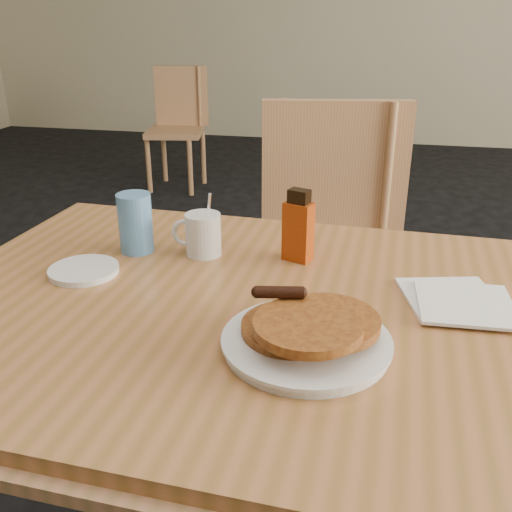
{
  "coord_description": "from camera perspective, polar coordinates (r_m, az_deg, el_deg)",
  "views": [
    {
      "loc": [
        0.21,
        -0.89,
        1.22
      ],
      "look_at": [
        0.01,
        0.03,
        0.82
      ],
      "focal_mm": 40.0,
      "sensor_mm": 36.0,
      "label": 1
    }
  ],
  "objects": [
    {
      "name": "side_saucer",
      "position": [
        1.17,
        -16.84,
        -1.38
      ],
      "size": [
        0.16,
        0.16,
        0.01
      ],
      "primitive_type": "cylinder",
      "rotation": [
        0.0,
        0.0,
        0.19
      ],
      "color": "silver",
      "rests_on": "main_table"
    },
    {
      "name": "syrup_bottle",
      "position": [
        1.16,
        4.25,
        2.81
      ],
      "size": [
        0.07,
        0.05,
        0.15
      ],
      "rotation": [
        0.0,
        0.0,
        -0.34
      ],
      "color": "maroon",
      "rests_on": "main_table"
    },
    {
      "name": "chair_wall_extra",
      "position": [
        4.33,
        -7.78,
        13.63
      ],
      "size": [
        0.46,
        0.46,
        0.86
      ],
      "rotation": [
        0.0,
        0.0,
        0.19
      ],
      "color": "#B67B55",
      "rests_on": "floor"
    },
    {
      "name": "main_table",
      "position": [
        1.02,
        2.24,
        -6.88
      ],
      "size": [
        1.37,
        0.95,
        0.75
      ],
      "rotation": [
        0.0,
        0.0,
        -0.04
      ],
      "color": "#A5663A",
      "rests_on": "floor"
    },
    {
      "name": "blue_tumbler",
      "position": [
        1.23,
        -11.97,
        3.25
      ],
      "size": [
        0.09,
        0.09,
        0.13
      ],
      "primitive_type": "cylinder",
      "rotation": [
        0.0,
        0.0,
        0.27
      ],
      "color": "#5088BD",
      "rests_on": "main_table"
    },
    {
      "name": "coffee_mug",
      "position": [
        1.19,
        -5.42,
        2.26
      ],
      "size": [
        0.11,
        0.07,
        0.14
      ],
      "rotation": [
        0.0,
        0.0,
        0.1
      ],
      "color": "silver",
      "rests_on": "main_table"
    },
    {
      "name": "pancake_plate",
      "position": [
        0.87,
        5.15,
        -7.81
      ],
      "size": [
        0.26,
        0.26,
        0.08
      ],
      "rotation": [
        0.0,
        0.0,
        -0.25
      ],
      "color": "silver",
      "rests_on": "main_table"
    },
    {
      "name": "chair_main_far",
      "position": [
        1.73,
        7.25,
        1.67
      ],
      "size": [
        0.52,
        0.52,
        0.99
      ],
      "rotation": [
        0.0,
        0.0,
        0.18
      ],
      "color": "#B67B55",
      "rests_on": "floor"
    },
    {
      "name": "napkin_stack",
      "position": [
        1.06,
        19.56,
        -4.25
      ],
      "size": [
        0.2,
        0.21,
        0.01
      ],
      "rotation": [
        0.0,
        0.0,
        0.25
      ],
      "color": "white",
      "rests_on": "main_table"
    }
  ]
}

